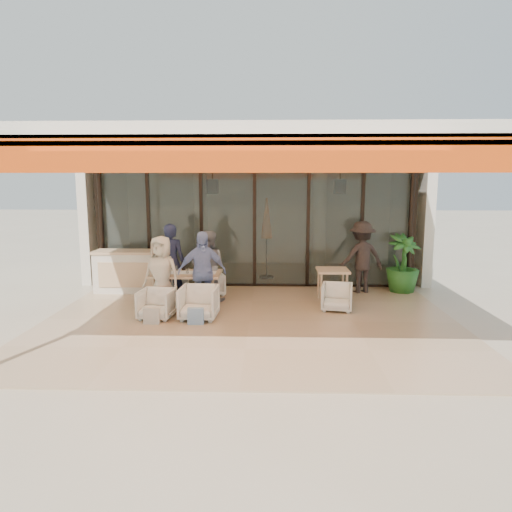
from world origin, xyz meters
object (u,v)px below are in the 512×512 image
Objects in this scene: dining_table at (186,275)px; diner_periwinkle at (202,272)px; chair_near_left at (156,303)px; chair_far_left at (176,283)px; standing_woman at (361,257)px; chair_near_right at (199,301)px; potted_palm at (403,264)px; chair_far_right at (211,283)px; diner_cream at (162,274)px; side_table at (333,274)px; diner_grey at (208,266)px; diner_navy at (171,262)px; host_counter at (133,271)px; side_chair at (337,296)px.

diner_periwinkle reaches higher than dining_table.
chair_near_left is 1.11m from diner_periwinkle.
chair_far_left is 0.34× the size of standing_woman.
potted_palm is (4.62, 2.36, 0.35)m from chair_near_right.
chair_near_right is at bearing 70.43° from chair_far_right.
diner_cream reaches higher than potted_palm.
side_table is 0.52× the size of potted_palm.
chair_far_left is 0.37× the size of diner_grey.
chair_near_right is at bearing 121.89° from diner_navy.
diner_cream is 3.77m from side_table.
standing_woman is at bearing 1.27° from host_counter.
diner_periwinkle is 4.98m from potted_palm.
dining_table is at bearing -164.52° from potted_palm.
chair_near_left is at bearing -113.29° from dining_table.
chair_far_left is 0.80× the size of side_table.
diner_periwinkle reaches higher than side_chair.
diner_cream is at bearing 90.93° from diner_navy.
chair_near_left is at bearing -158.44° from side_table.
side_chair is at bearing -4.69° from dining_table.
standing_woman is (4.04, 1.31, 0.19)m from dining_table.
diner_navy is 1.01× the size of standing_woman.
standing_woman reaches higher than side_table.
chair_far_right is 1.50m from diner_periwinkle.
side_chair is (3.24, -0.27, -0.37)m from dining_table.
diner_grey is (0.84, 0.00, -0.08)m from diner_navy.
chair_near_right is at bearing 107.59° from chair_far_left.
chair_far_left is at bearing 103.87° from diner_cream.
diner_grey is 1.01× the size of diner_cream.
diner_grey is 1.12× the size of potted_palm.
potted_palm is (5.46, 2.36, 0.39)m from chair_near_left.
side_table is 1.18m from standing_woman.
host_counter is 2.42m from chair_near_left.
potted_palm is (5.05, 1.40, 0.03)m from dining_table.
chair_near_left is 1.51m from diner_navy.
side_table reaches higher than side_chair.
diner_cream is (1.09, -1.64, 0.27)m from host_counter.
chair_far_right is at bearing -10.13° from standing_woman.
chair_far_right is at bearing 170.71° from side_table.
potted_palm is at bearing -164.39° from diner_grey.
chair_near_right is at bearing 16.20° from standing_woman.
chair_near_right reaches higher than side_chair.
potted_palm is (4.62, 0.46, 0.42)m from chair_far_right.
standing_woman is (4.45, 0.37, 0.58)m from chair_far_left.
diner_grey is at bearing -179.17° from side_table.
chair_far_left is 4.50m from standing_woman.
standing_woman is (5.54, 0.12, 0.35)m from host_counter.
chair_near_right is 4.29m from standing_woman.
diner_cream is 2.49× the size of side_chair.
diner_periwinkle is at bearing 36.90° from chair_near_left.
standing_woman is (3.61, 0.87, 0.07)m from diner_grey.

